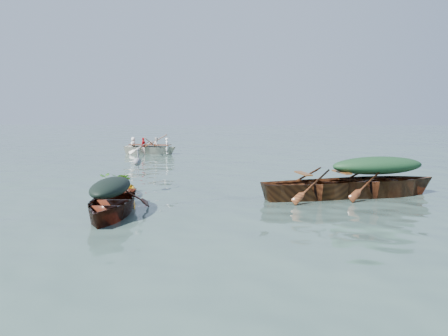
% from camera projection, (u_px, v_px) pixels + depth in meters
% --- Properties ---
extents(ground, '(140.00, 140.00, 0.00)m').
position_uv_depth(ground, '(232.00, 197.00, 12.52)').
color(ground, '#395049').
rests_on(ground, ground).
extents(yellow_dinghy, '(2.38, 2.97, 0.71)m').
position_uv_depth(yellow_dinghy, '(120.00, 194.00, 12.97)').
color(yellow_dinghy, yellow).
rests_on(yellow_dinghy, ground).
extents(dark_covered_boat, '(1.76, 4.06, 1.01)m').
position_uv_depth(dark_covered_boat, '(112.00, 215.00, 10.36)').
color(dark_covered_boat, '#4C2111').
rests_on(dark_covered_boat, ground).
extents(green_tarp_boat, '(5.34, 2.89, 1.24)m').
position_uv_depth(green_tarp_boat, '(376.00, 196.00, 12.75)').
color(green_tarp_boat, '#552D13').
rests_on(green_tarp_boat, ground).
extents(open_wooden_boat, '(5.11, 2.91, 1.17)m').
position_uv_depth(open_wooden_boat, '(322.00, 198.00, 12.41)').
color(open_wooden_boat, brown).
rests_on(open_wooden_boat, ground).
extents(rowed_boat, '(4.50, 1.84, 1.04)m').
position_uv_depth(rowed_boat, '(150.00, 154.00, 25.46)').
color(rowed_boat, silver).
rests_on(rowed_boat, ground).
extents(dark_tarp_cover, '(0.97, 2.23, 0.40)m').
position_uv_depth(dark_tarp_cover, '(111.00, 186.00, 10.27)').
color(dark_tarp_cover, black).
rests_on(dark_tarp_cover, dark_covered_boat).
extents(green_tarp_cover, '(2.94, 1.59, 0.52)m').
position_uv_depth(green_tarp_cover, '(378.00, 166.00, 12.64)').
color(green_tarp_cover, '#15351B').
rests_on(green_tarp_cover, green_tarp_boat).
extents(thwart_benches, '(2.60, 1.60, 0.04)m').
position_uv_depth(thwart_benches, '(323.00, 177.00, 12.33)').
color(thwart_benches, '#522E13').
rests_on(thwart_benches, open_wooden_boat).
extents(heron, '(0.44, 0.49, 0.92)m').
position_uv_depth(heron, '(137.00, 166.00, 13.14)').
color(heron, gray).
rests_on(heron, yellow_dinghy).
extents(dinghy_weeds, '(1.05, 1.13, 0.60)m').
position_uv_depth(dinghy_weeds, '(117.00, 170.00, 13.39)').
color(dinghy_weeds, '#3B751E').
rests_on(dinghy_weeds, yellow_dinghy).
extents(rowers, '(3.18, 1.55, 0.76)m').
position_uv_depth(rowers, '(150.00, 139.00, 25.34)').
color(rowers, white).
rests_on(rowers, rowed_boat).
extents(oars, '(0.92, 2.65, 0.06)m').
position_uv_depth(oars, '(150.00, 145.00, 25.39)').
color(oars, brown).
rests_on(oars, rowed_boat).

